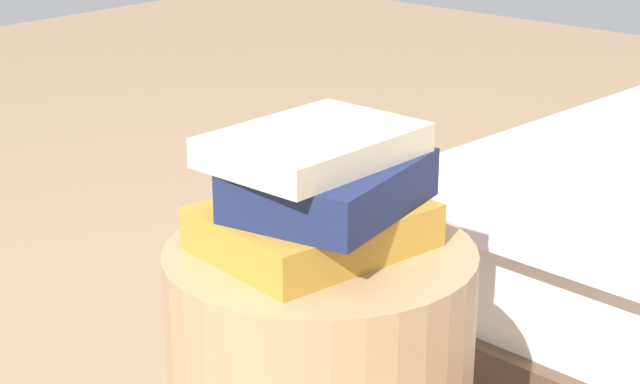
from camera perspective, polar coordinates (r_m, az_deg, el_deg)
book_ochre at (r=1.29m, az=-0.34°, el=-1.87°), size 0.28×0.23×0.05m
book_navy at (r=1.27m, az=0.54°, el=0.38°), size 0.25×0.22×0.06m
book_cream at (r=1.26m, az=-0.28°, el=2.55°), size 0.25×0.18×0.04m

